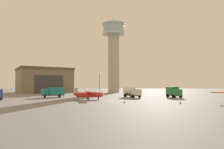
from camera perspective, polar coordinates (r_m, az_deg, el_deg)
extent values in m
plane|color=slate|center=(47.43, -0.21, -7.03)|extent=(400.00, 400.00, 0.00)
cylinder|color=#B2AD9E|center=(104.76, 0.45, 2.97)|extent=(5.48, 5.48, 28.36)
cylinder|color=silver|center=(107.22, 0.45, 10.69)|extent=(11.13, 11.13, 0.60)
cylinder|color=#99B7C6|center=(107.83, 0.45, 11.96)|extent=(10.24, 10.24, 4.33)
cylinder|color=silver|center=(108.48, 0.45, 13.20)|extent=(11.13, 11.13, 0.50)
cylinder|color=#38383D|center=(109.13, 0.45, 14.33)|extent=(0.16, 0.16, 4.00)
cube|color=#7A6B56|center=(108.70, -17.67, -1.79)|extent=(31.21, 30.94, 10.63)
cube|color=brown|center=(108.96, -17.62, 1.27)|extent=(32.04, 31.78, 1.00)
cube|color=#38383A|center=(98.05, -16.29, -2.48)|extent=(10.36, 7.37, 7.97)
cylinder|color=red|center=(51.73, -6.10, -5.39)|extent=(6.00, 2.99, 1.18)
cone|color=#38383D|center=(52.24, -2.61, -5.38)|extent=(1.07, 1.05, 0.82)
cube|color=#38383D|center=(52.24, -2.61, -5.38)|extent=(0.08, 0.11, 1.81)
cube|color=red|center=(51.75, -5.79, -4.63)|extent=(4.35, 9.47, 0.19)
cylinder|color=#B7BABF|center=(50.25, -5.56, -5.13)|extent=(0.37, 0.91, 1.29)
cylinder|color=#B7BABF|center=(53.26, -6.01, -5.00)|extent=(0.37, 0.91, 1.29)
cube|color=#99B7C6|center=(51.88, -4.85, -5.03)|extent=(1.29, 1.22, 0.67)
cone|color=red|center=(51.42, -9.65, -5.27)|extent=(1.54, 1.26, 0.88)
cube|color=#B7BABF|center=(51.39, -9.64, -4.42)|extent=(1.03, 0.44, 1.62)
cube|color=red|center=(51.41, -9.65, -5.11)|extent=(1.71, 2.98, 0.10)
cylinder|color=black|center=(52.12, -3.61, -6.34)|extent=(0.33, 0.59, 0.57)
cylinder|color=black|center=(50.72, -6.17, -6.43)|extent=(0.33, 0.59, 0.57)
cylinder|color=black|center=(52.79, -6.46, -6.29)|extent=(0.33, 0.59, 0.57)
cube|color=#38383D|center=(63.07, 16.06, -5.34)|extent=(3.08, 6.36, 0.24)
cube|color=#287A42|center=(61.03, 16.87, -4.53)|extent=(2.57, 2.16, 1.64)
cube|color=#99B7C6|center=(60.30, 17.18, -4.23)|extent=(1.88, 0.49, 0.82)
cube|color=#287A42|center=(63.95, 15.68, -4.16)|extent=(3.09, 4.49, 2.32)
cylinder|color=black|center=(61.55, 17.73, -5.49)|extent=(1.04, 0.49, 1.00)
cylinder|color=black|center=(60.72, 15.99, -5.55)|extent=(1.04, 0.49, 1.00)
cylinder|color=black|center=(65.16, 16.23, -5.36)|extent=(1.04, 0.49, 1.00)
cylinder|color=black|center=(64.37, 14.57, -5.42)|extent=(1.04, 0.49, 1.00)
cube|color=#38383D|center=(61.63, 5.30, -5.50)|extent=(5.03, 6.08, 0.24)
cube|color=white|center=(59.81, 6.50, -4.62)|extent=(2.93, 2.76, 1.73)
cube|color=#99B7C6|center=(59.17, 6.96, -4.30)|extent=(1.71, 1.22, 0.87)
cylinder|color=white|center=(62.41, 4.76, -4.32)|extent=(4.18, 4.64, 2.26)
cylinder|color=black|center=(60.54, 7.30, -5.65)|extent=(0.98, 0.80, 1.00)
cylinder|color=black|center=(59.28, 5.63, -5.72)|extent=(0.98, 0.80, 1.00)
cylinder|color=black|center=(63.74, 5.15, -5.52)|extent=(0.98, 0.80, 1.00)
cylinder|color=black|center=(62.54, 3.53, -5.58)|extent=(0.98, 0.80, 1.00)
cylinder|color=black|center=(55.71, -27.51, -5.58)|extent=(0.80, 0.97, 1.00)
cube|color=#38383D|center=(64.15, -15.42, -5.31)|extent=(6.42, 4.56, 0.24)
cube|color=teal|center=(63.89, -17.42, -4.41)|extent=(2.65, 2.93, 1.71)
cube|color=#99B7C6|center=(63.81, -18.14, -4.10)|extent=(1.00, 1.85, 0.85)
cube|color=teal|center=(64.25, -14.50, -4.28)|extent=(4.82, 4.05, 2.08)
cylinder|color=black|center=(62.86, -17.29, -5.44)|extent=(0.70, 1.01, 1.00)
cylinder|color=black|center=(65.00, -17.46, -5.35)|extent=(0.70, 1.01, 1.00)
cylinder|color=black|center=(63.35, -13.62, -5.47)|extent=(0.70, 1.01, 1.00)
cylinder|color=black|center=(65.48, -13.91, -5.38)|extent=(0.70, 1.01, 1.00)
cylinder|color=#38383D|center=(98.89, -3.34, -2.41)|extent=(0.18, 0.18, 8.59)
sphere|color=#F9E5B2|center=(99.04, -3.33, 0.20)|extent=(0.44, 0.44, 0.44)
cube|color=black|center=(56.09, -21.22, -6.18)|extent=(0.36, 0.36, 0.04)
cone|color=orange|center=(56.07, -21.21, -5.83)|extent=(0.30, 0.30, 0.65)
cylinder|color=white|center=(56.07, -21.21, -5.79)|extent=(0.21, 0.21, 0.08)
cube|color=black|center=(42.07, 17.66, -7.38)|extent=(0.36, 0.36, 0.04)
cone|color=orange|center=(42.05, 17.65, -6.98)|extent=(0.30, 0.30, 0.55)
cylinder|color=white|center=(42.05, 17.65, -6.94)|extent=(0.21, 0.21, 0.08)
cube|color=black|center=(42.49, 3.27, -7.47)|extent=(0.36, 0.36, 0.04)
cone|color=orange|center=(42.47, 3.27, -7.09)|extent=(0.30, 0.30, 0.53)
cylinder|color=white|center=(42.47, 3.27, -7.05)|extent=(0.21, 0.21, 0.08)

